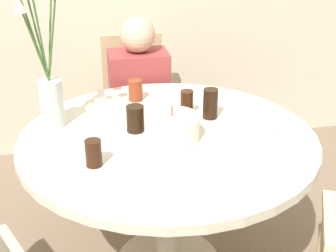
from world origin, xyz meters
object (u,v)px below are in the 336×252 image
at_px(drink_glass_4, 187,103).
at_px(drink_glass_1, 135,119).
at_px(chair_far_back, 136,100).
at_px(drink_glass_0, 210,104).
at_px(drink_glass_2, 94,153).
at_px(side_plate, 252,125).
at_px(flower_vase, 46,70).
at_px(person_woman, 140,111).
at_px(birthday_cake, 172,128).
at_px(drink_glass_3, 136,90).

bearing_deg(drink_glass_4, drink_glass_1, -152.95).
xyz_separation_m(chair_far_back, drink_glass_0, (0.25, -0.82, 0.29)).
xyz_separation_m(chair_far_back, drink_glass_2, (-0.30, -1.17, 0.27)).
bearing_deg(side_plate, drink_glass_0, 140.95).
relative_size(chair_far_back, drink_glass_4, 7.70).
height_order(flower_vase, drink_glass_2, flower_vase).
bearing_deg(person_woman, birthday_cake, -88.12).
bearing_deg(drink_glass_3, person_woman, 80.21).
height_order(drink_glass_0, drink_glass_3, drink_glass_0).
bearing_deg(drink_glass_1, drink_glass_3, 82.47).
xyz_separation_m(side_plate, drink_glass_3, (-0.47, 0.41, 0.05)).
distance_m(chair_far_back, side_plate, 1.06).
distance_m(drink_glass_1, person_woman, 0.80).
relative_size(drink_glass_1, drink_glass_4, 0.99).
bearing_deg(drink_glass_1, chair_far_back, 83.06).
relative_size(birthday_cake, drink_glass_1, 1.99).
bearing_deg(person_woman, drink_glass_1, -98.71).
distance_m(drink_glass_0, drink_glass_3, 0.42).
bearing_deg(chair_far_back, flower_vase, -121.63).
relative_size(side_plate, drink_glass_4, 1.79).
relative_size(drink_glass_4, person_woman, 0.11).
xyz_separation_m(chair_far_back, person_woman, (0.00, -0.16, -0.01)).
bearing_deg(drink_glass_0, chair_far_back, 106.67).
height_order(drink_glass_2, drink_glass_4, drink_glass_4).
bearing_deg(drink_glass_1, person_woman, 81.29).
bearing_deg(drink_glass_0, flower_vase, 177.73).
bearing_deg(drink_glass_2, flower_vase, 113.93).
distance_m(birthday_cake, person_woman, 0.89).
xyz_separation_m(chair_far_back, drink_glass_4, (0.15, -0.77, 0.28)).
relative_size(flower_vase, drink_glass_2, 6.94).
height_order(chair_far_back, side_plate, chair_far_back).
height_order(drink_glass_1, drink_glass_4, same).
relative_size(side_plate, person_woman, 0.20).
bearing_deg(drink_glass_3, drink_glass_2, -111.01).
height_order(drink_glass_0, drink_glass_1, drink_glass_0).
xyz_separation_m(drink_glass_0, drink_glass_4, (-0.10, 0.06, -0.01)).
xyz_separation_m(birthday_cake, side_plate, (0.37, 0.05, -0.05)).
relative_size(drink_glass_1, drink_glass_3, 1.10).
bearing_deg(chair_far_back, drink_glass_0, -74.69).
bearing_deg(flower_vase, drink_glass_1, -15.97).
height_order(chair_far_back, drink_glass_3, chair_far_back).
xyz_separation_m(drink_glass_1, drink_glass_2, (-0.19, -0.27, -0.01)).
height_order(drink_glass_2, person_woman, person_woman).
height_order(birthday_cake, drink_glass_4, birthday_cake).
distance_m(drink_glass_1, drink_glass_3, 0.36).
height_order(birthday_cake, flower_vase, flower_vase).
relative_size(birthday_cake, drink_glass_3, 2.19).
bearing_deg(drink_glass_4, chair_far_back, 101.08).
height_order(birthday_cake, drink_glass_2, birthday_cake).
distance_m(drink_glass_2, drink_glass_3, 0.67).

